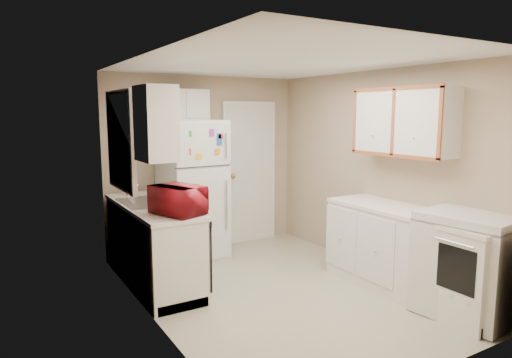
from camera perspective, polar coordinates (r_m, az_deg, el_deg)
floor at (r=5.09m, az=2.97°, el=-13.65°), size 3.80×3.80×0.00m
ceiling at (r=4.74m, az=3.20°, el=14.34°), size 3.80×3.80×0.00m
wall_left at (r=4.16m, az=-13.14°, el=-1.60°), size 3.80×3.80×0.00m
wall_right at (r=5.66m, az=14.92°, el=0.92°), size 3.80×3.80×0.00m
wall_back at (r=6.42m, az=-6.42°, el=1.99°), size 2.80×2.80×0.00m
wall_front at (r=3.39m, az=21.34°, el=-4.20°), size 2.80×2.80×0.00m
left_counter at (r=5.26m, az=-12.76°, el=-7.92°), size 0.60×1.80×0.90m
dishwasher at (r=4.80m, az=-7.18°, el=-8.84°), size 0.03×0.58×0.72m
sink at (r=5.30m, az=-13.40°, el=-3.25°), size 0.54×0.74×0.16m
microwave at (r=4.58m, az=-9.70°, el=-2.52°), size 0.59×0.45×0.35m
soap_bottle at (r=5.76m, az=-15.50°, el=-1.00°), size 0.08×0.08×0.17m
window_blinds at (r=5.13m, az=-16.46°, el=4.61°), size 0.10×0.98×1.08m
upper_cabinet_left at (r=4.36m, az=-12.40°, el=6.79°), size 0.30×0.45×0.70m
refrigerator at (r=5.99m, az=-7.96°, el=-1.34°), size 0.77×0.75×1.81m
cabinet_over_fridge at (r=6.09m, az=-9.42°, el=9.13°), size 0.70×0.30×0.40m
interior_door at (r=6.73m, az=-0.82°, el=0.78°), size 0.86×0.06×2.08m
right_counter at (r=5.07m, az=18.74°, el=-8.76°), size 0.60×2.00×0.90m
stove at (r=4.74m, az=24.93°, el=-9.69°), size 0.77×0.90×1.00m
upper_cabinet_right at (r=5.17m, az=17.99°, el=6.79°), size 0.30×1.20×0.70m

